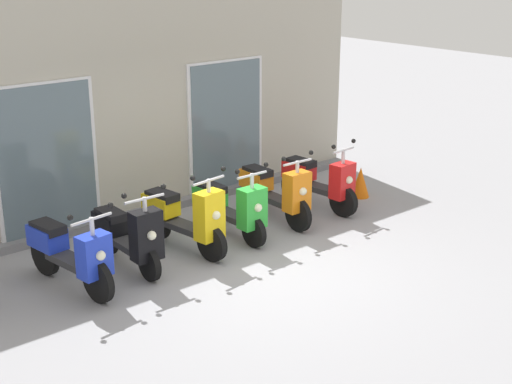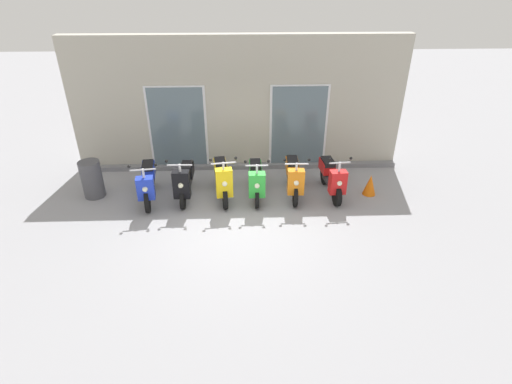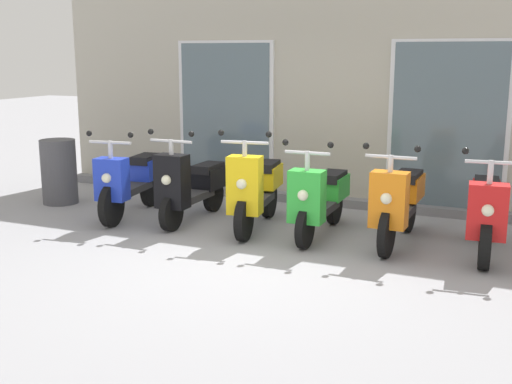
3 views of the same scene
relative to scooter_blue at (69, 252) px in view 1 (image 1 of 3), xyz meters
name	(u,v)px [view 1 (image 1 of 3)]	position (x,y,z in m)	size (l,w,h in m)	color
ground_plane	(258,268)	(2.16, -1.06, -0.48)	(40.00, 40.00, 0.00)	#939399
storefront_facade	(137,108)	(2.16, 1.86, 1.21)	(8.71, 0.50, 3.50)	#B2AD9E
scooter_blue	(69,252)	(0.00, 0.00, 0.00)	(0.63, 1.69, 1.19)	black
scooter_black	(128,234)	(0.87, 0.06, 0.00)	(0.63, 1.54, 1.23)	black
scooter_yellow	(185,217)	(1.77, 0.06, 0.02)	(0.63, 1.64, 1.27)	black
scooter_green	(230,206)	(2.58, 0.08, -0.02)	(0.58, 1.59, 1.20)	black
scooter_orange	(276,191)	(3.49, 0.11, 0.02)	(0.60, 1.63, 1.20)	black
scooter_red	(319,181)	(4.41, 0.09, -0.01)	(0.56, 1.55, 1.22)	black
traffic_cone	(360,182)	(5.37, 0.06, -0.22)	(0.32, 0.32, 0.52)	orange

